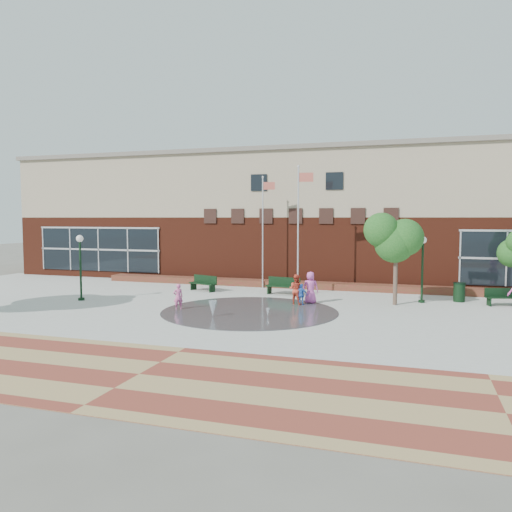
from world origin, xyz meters
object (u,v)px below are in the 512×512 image
(bench_left, at_px, (203,286))
(flagpole_right, at_px, (299,223))
(flagpole_left, at_px, (263,226))
(child_splash, at_px, (178,297))
(trash_can, at_px, (459,292))

(bench_left, bearing_deg, flagpole_right, 23.59)
(flagpole_left, distance_m, child_splash, 9.26)
(flagpole_right, relative_size, trash_can, 7.15)
(trash_can, bearing_deg, child_splash, -153.47)
(bench_left, height_order, trash_can, trash_can)
(flagpole_right, distance_m, trash_can, 9.41)
(flagpole_right, distance_m, bench_left, 7.06)
(flagpole_left, distance_m, bench_left, 5.36)
(flagpole_right, bearing_deg, flagpole_left, 133.61)
(flagpole_left, distance_m, flagpole_right, 3.51)
(flagpole_left, bearing_deg, bench_left, -154.47)
(flagpole_left, xyz_separation_m, trash_can, (11.46, -1.87, -3.42))
(flagpole_right, relative_size, bench_left, 3.79)
(flagpole_right, bearing_deg, trash_can, -7.10)
(flagpole_left, relative_size, trash_can, 6.80)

